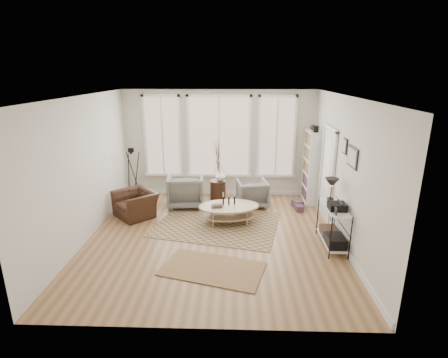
{
  "coord_description": "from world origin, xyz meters",
  "views": [
    {
      "loc": [
        0.44,
        -6.67,
        3.34
      ],
      "look_at": [
        0.2,
        0.6,
        1.1
      ],
      "focal_mm": 28.0,
      "sensor_mm": 36.0,
      "label": 1
    }
  ],
  "objects_px": {
    "low_shelf": "(333,222)",
    "side_table": "(218,173)",
    "bookcase": "(311,167)",
    "armchair_left": "(186,190)",
    "accent_chair": "(136,204)",
    "armchair_right": "(252,193)",
    "coffee_table": "(228,209)"
  },
  "relations": [
    {
      "from": "coffee_table",
      "to": "bookcase",
      "type": "bearing_deg",
      "value": 35.07
    },
    {
      "from": "armchair_right",
      "to": "bookcase",
      "type": "bearing_deg",
      "value": -175.15
    },
    {
      "from": "low_shelf",
      "to": "armchair_right",
      "type": "distance_m",
      "value": 2.6
    },
    {
      "from": "coffee_table",
      "to": "armchair_right",
      "type": "height_order",
      "value": "armchair_right"
    },
    {
      "from": "accent_chair",
      "to": "armchair_right",
      "type": "bearing_deg",
      "value": 60.93
    },
    {
      "from": "low_shelf",
      "to": "armchair_left",
      "type": "bearing_deg",
      "value": 147.07
    },
    {
      "from": "armchair_left",
      "to": "coffee_table",
      "type": "bearing_deg",
      "value": 131.19
    },
    {
      "from": "low_shelf",
      "to": "armchair_left",
      "type": "relative_size",
      "value": 1.42
    },
    {
      "from": "accent_chair",
      "to": "low_shelf",
      "type": "bearing_deg",
      "value": 28.36
    },
    {
      "from": "coffee_table",
      "to": "side_table",
      "type": "height_order",
      "value": "side_table"
    },
    {
      "from": "coffee_table",
      "to": "side_table",
      "type": "bearing_deg",
      "value": 103.19
    },
    {
      "from": "armchair_right",
      "to": "side_table",
      "type": "bearing_deg",
      "value": -21.7
    },
    {
      "from": "side_table",
      "to": "low_shelf",
      "type": "bearing_deg",
      "value": -44.19
    },
    {
      "from": "armchair_left",
      "to": "accent_chair",
      "type": "xyz_separation_m",
      "value": [
        -1.11,
        -0.7,
        -0.12
      ]
    },
    {
      "from": "low_shelf",
      "to": "side_table",
      "type": "height_order",
      "value": "side_table"
    },
    {
      "from": "coffee_table",
      "to": "low_shelf",
      "type": "bearing_deg",
      "value": -26.08
    },
    {
      "from": "low_shelf",
      "to": "bookcase",
      "type": "bearing_deg",
      "value": 88.72
    },
    {
      "from": "armchair_right",
      "to": "armchair_left",
      "type": "bearing_deg",
      "value": -7.79
    },
    {
      "from": "armchair_left",
      "to": "armchair_right",
      "type": "distance_m",
      "value": 1.72
    },
    {
      "from": "coffee_table",
      "to": "accent_chair",
      "type": "distance_m",
      "value": 2.26
    },
    {
      "from": "bookcase",
      "to": "accent_chair",
      "type": "bearing_deg",
      "value": -165.3
    },
    {
      "from": "bookcase",
      "to": "low_shelf",
      "type": "bearing_deg",
      "value": -91.28
    },
    {
      "from": "bookcase",
      "to": "armchair_left",
      "type": "bearing_deg",
      "value": -172.27
    },
    {
      "from": "armchair_left",
      "to": "accent_chair",
      "type": "height_order",
      "value": "armchair_left"
    },
    {
      "from": "armchair_left",
      "to": "armchair_right",
      "type": "xyz_separation_m",
      "value": [
        1.71,
        0.05,
        -0.08
      ]
    },
    {
      "from": "bookcase",
      "to": "armchair_right",
      "type": "height_order",
      "value": "bookcase"
    },
    {
      "from": "bookcase",
      "to": "armchair_left",
      "type": "relative_size",
      "value": 2.24
    },
    {
      "from": "armchair_right",
      "to": "accent_chair",
      "type": "xyz_separation_m",
      "value": [
        -2.82,
        -0.75,
        -0.04
      ]
    },
    {
      "from": "bookcase",
      "to": "armchair_left",
      "type": "distance_m",
      "value": 3.34
    },
    {
      "from": "armchair_left",
      "to": "side_table",
      "type": "xyz_separation_m",
      "value": [
        0.82,
        0.24,
        0.41
      ]
    },
    {
      "from": "coffee_table",
      "to": "armchair_right",
      "type": "xyz_separation_m",
      "value": [
        0.59,
        1.11,
        0.01
      ]
    },
    {
      "from": "armchair_right",
      "to": "accent_chair",
      "type": "bearing_deg",
      "value": 5.5
    }
  ]
}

